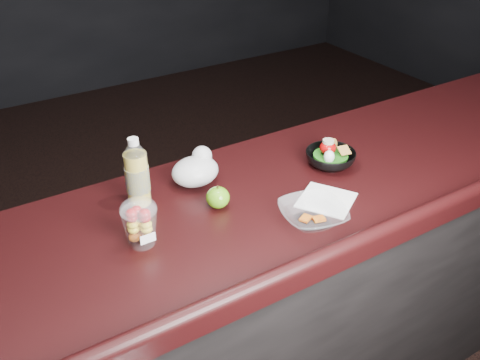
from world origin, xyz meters
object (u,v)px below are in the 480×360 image
Objects in this scene: fruit_cup at (140,222)px; snack_bowl at (330,157)px; green_apple at (218,197)px; takeout_bowl at (313,214)px; lemonade_bottle at (137,177)px.

snack_bowl is at bearing 4.82° from fruit_cup.
fruit_cup is at bearing -175.18° from snack_bowl.
green_apple reaches higher than takeout_bowl.
snack_bowl is at bearing -11.61° from lemonade_bottle.
lemonade_bottle is 1.01× the size of snack_bowl.
fruit_cup is 0.61× the size of takeout_bowl.
snack_bowl is (0.65, -0.13, -0.06)m from lemonade_bottle.
green_apple is at bearing 9.72° from fruit_cup.
lemonade_bottle is 0.54m from takeout_bowl.
fruit_cup reaches higher than takeout_bowl.
fruit_cup reaches higher than snack_bowl.
green_apple is (0.27, 0.05, -0.04)m from fruit_cup.
lemonade_bottle reaches higher than snack_bowl.
green_apple is 0.32× the size of takeout_bowl.
snack_bowl is 0.93× the size of takeout_bowl.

